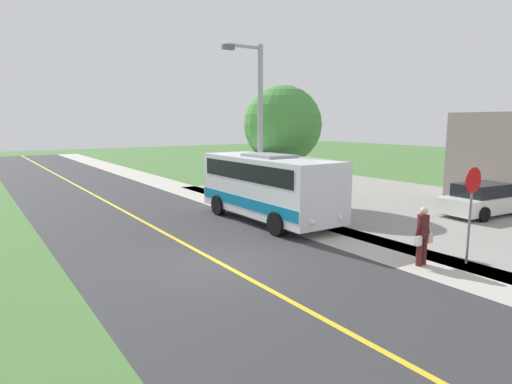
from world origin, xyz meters
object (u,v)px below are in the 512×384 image
stop_sign (472,199)px  pedestrian_with_bags (423,234)px  street_light_pole (258,122)px  shuttle_bus_front (269,184)px  tree_curbside (283,125)px  parked_car_near (484,200)px

stop_sign → pedestrian_with_bags: bearing=-27.6°
street_light_pole → shuttle_bus_front: bearing=75.8°
shuttle_bus_front → tree_curbside: bearing=-135.0°
street_light_pole → tree_curbside: street_light_pole is taller
shuttle_bus_front → tree_curbside: (-2.87, -2.87, 2.43)m
shuttle_bus_front → parked_car_near: 9.82m
tree_curbside → street_light_pole: bearing=31.1°
pedestrian_with_bags → shuttle_bus_front: bearing=-87.6°
pedestrian_with_bags → street_light_pole: (-0.04, -8.64, 3.20)m
shuttle_bus_front → street_light_pole: 2.92m
street_light_pole → parked_car_near: street_light_pole is taller
pedestrian_with_bags → stop_sign: 1.76m
pedestrian_with_bags → tree_curbside: 10.92m
stop_sign → parked_car_near: bearing=-153.7°
street_light_pole → parked_car_near: size_ratio=1.65×
pedestrian_with_bags → parked_car_near: (-8.42, -2.88, -0.25)m
shuttle_bus_front → street_light_pole: (-0.34, -1.35, 2.57)m
stop_sign → street_light_pole: bearing=-82.5°
street_light_pole → parked_car_near: 10.74m
street_light_pole → stop_sign: bearing=97.5°
shuttle_bus_front → stop_sign: stop_sign is taller
parked_car_near → tree_curbside: (5.85, -7.29, 3.30)m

